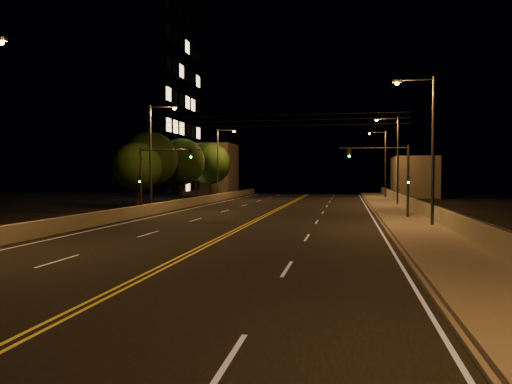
% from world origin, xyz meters
% --- Properties ---
extents(road, '(18.00, 120.00, 0.02)m').
position_xyz_m(road, '(0.00, 20.00, 0.01)').
color(road, black).
rests_on(road, ground).
extents(sidewalk, '(3.60, 120.00, 0.30)m').
position_xyz_m(sidewalk, '(10.80, 20.00, 0.15)').
color(sidewalk, slate).
rests_on(sidewalk, ground).
extents(curb, '(0.14, 120.00, 0.15)m').
position_xyz_m(curb, '(8.93, 20.00, 0.07)').
color(curb, slate).
rests_on(curb, ground).
extents(parapet_wall, '(0.30, 120.00, 1.00)m').
position_xyz_m(parapet_wall, '(12.45, 20.00, 0.80)').
color(parapet_wall, gray).
rests_on(parapet_wall, sidewalk).
extents(jersey_barrier, '(0.45, 120.00, 0.91)m').
position_xyz_m(jersey_barrier, '(-9.82, 20.00, 0.45)').
color(jersey_barrier, gray).
rests_on(jersey_barrier, ground).
extents(distant_building_right, '(6.00, 10.00, 6.07)m').
position_xyz_m(distant_building_right, '(16.50, 70.73, 3.03)').
color(distant_building_right, slate).
rests_on(distant_building_right, ground).
extents(distant_building_left, '(8.00, 8.00, 8.51)m').
position_xyz_m(distant_building_left, '(-16.00, 73.71, 4.25)').
color(distant_building_left, slate).
rests_on(distant_building_left, ground).
extents(parapet_rail, '(0.06, 120.00, 0.06)m').
position_xyz_m(parapet_rail, '(12.45, 20.00, 1.33)').
color(parapet_rail, black).
rests_on(parapet_rail, parapet_wall).
extents(lane_markings, '(17.32, 116.00, 0.00)m').
position_xyz_m(lane_markings, '(0.00, 19.93, 0.02)').
color(lane_markings, silver).
rests_on(lane_markings, road).
extents(streetlight_1, '(2.55, 0.28, 9.39)m').
position_xyz_m(streetlight_1, '(11.53, 24.98, 5.41)').
color(streetlight_1, '#2D2D33').
rests_on(streetlight_1, ground).
extents(streetlight_2, '(2.55, 0.28, 9.39)m').
position_xyz_m(streetlight_2, '(11.53, 46.59, 5.41)').
color(streetlight_2, '#2D2D33').
rests_on(streetlight_2, ground).
extents(streetlight_3, '(2.55, 0.28, 9.39)m').
position_xyz_m(streetlight_3, '(11.53, 63.42, 5.41)').
color(streetlight_3, '#2D2D33').
rests_on(streetlight_3, ground).
extents(streetlight_5, '(2.55, 0.28, 9.39)m').
position_xyz_m(streetlight_5, '(-9.93, 33.78, 5.41)').
color(streetlight_5, '#2D2D33').
rests_on(streetlight_5, ground).
extents(streetlight_6, '(2.55, 0.28, 9.39)m').
position_xyz_m(streetlight_6, '(-9.93, 56.68, 5.41)').
color(streetlight_6, '#2D2D33').
rests_on(streetlight_6, ground).
extents(traffic_signal_right, '(5.11, 0.31, 5.57)m').
position_xyz_m(traffic_signal_right, '(9.94, 30.76, 3.57)').
color(traffic_signal_right, '#2D2D33').
rests_on(traffic_signal_right, ground).
extents(traffic_signal_left, '(5.11, 0.31, 5.57)m').
position_xyz_m(traffic_signal_left, '(-8.74, 30.76, 3.57)').
color(traffic_signal_left, '#2D2D33').
rests_on(traffic_signal_left, ground).
extents(overhead_wires, '(22.00, 0.03, 0.83)m').
position_xyz_m(overhead_wires, '(0.00, 29.50, 7.40)').
color(overhead_wires, black).
extents(building_tower, '(24.00, 15.00, 30.88)m').
position_xyz_m(building_tower, '(-26.40, 55.71, 14.87)').
color(building_tower, slate).
rests_on(building_tower, ground).
extents(tree_0, '(4.85, 4.85, 6.57)m').
position_xyz_m(tree_0, '(-13.99, 39.60, 4.14)').
color(tree_0, black).
rests_on(tree_0, ground).
extents(tree_1, '(6.06, 6.06, 8.21)m').
position_xyz_m(tree_1, '(-15.25, 46.23, 5.18)').
color(tree_1, black).
rests_on(tree_1, ground).
extents(tree_2, '(5.88, 5.88, 7.97)m').
position_xyz_m(tree_2, '(-13.99, 53.21, 5.02)').
color(tree_2, black).
rests_on(tree_2, ground).
extents(tree_3, '(5.79, 5.79, 7.85)m').
position_xyz_m(tree_3, '(-12.13, 59.58, 4.95)').
color(tree_3, black).
rests_on(tree_3, ground).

